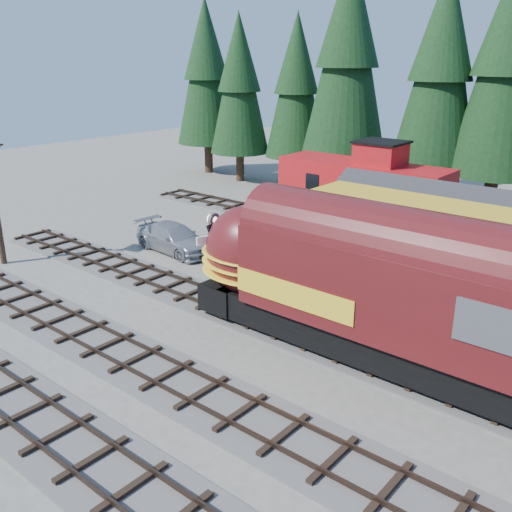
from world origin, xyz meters
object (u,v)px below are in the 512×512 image
Objects in this scene: depot at (427,243)px; locomotive at (373,294)px; pickup_truck_a at (272,259)px; pickup_truck_b at (174,238)px; caboose at (363,193)px.

depot is 0.73× the size of locomotive.
pickup_truck_a is at bearing -165.26° from depot.
pickup_truck_a is at bearing -81.66° from pickup_truck_b.
pickup_truck_a is 1.26× the size of pickup_truck_b.
pickup_truck_b is at bearing -170.13° from depot.
depot is at bearing 96.80° from locomotive.
depot is 1.15× the size of caboose.
caboose is 1.56× the size of pickup_truck_a.
pickup_truck_a is (0.06, -9.51, -1.84)m from caboose.
caboose is (-7.69, 7.50, -0.12)m from depot.
depot is 2.26× the size of pickup_truck_b.
locomotive is 1.57× the size of caboose.
depot is at bearing -76.20° from pickup_truck_b.
locomotive reaches higher than pickup_truck_a.
caboose is at bearing 135.73° from depot.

